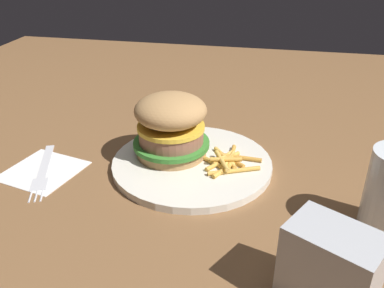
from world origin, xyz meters
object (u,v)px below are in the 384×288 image
plate (192,163)px  sandwich (171,125)px  napkin (43,171)px  fries_pile (227,161)px  napkin_dispenser (330,268)px  fork (43,170)px

plate → sandwich: 0.07m
plate → napkin: size_ratio=2.35×
fries_pile → napkin: 0.30m
plate → sandwich: size_ratio=2.05×
sandwich → napkin_dispenser: sandwich is taller
plate → napkin_dispenser: bearing=-141.3°
sandwich → napkin: (-0.08, 0.19, -0.06)m
napkin → fork: fork is taller
sandwich → fork: sandwich is taller
sandwich → fries_pile: sandwich is taller
fries_pile → napkin_dispenser: (-0.24, -0.13, 0.03)m
sandwich → napkin: bearing=112.1°
napkin_dispenser → sandwich: bearing=161.5°
plate → sandwich: bearing=67.3°
fork → napkin_dispenser: 0.46m
plate → fries_pile: size_ratio=2.51×
napkin → napkin_dispenser: bearing=-112.6°
sandwich → napkin: sandwich is taller
sandwich → napkin: size_ratio=1.15×
plate → napkin: (-0.06, 0.23, -0.01)m
plate → sandwich: (0.02, 0.04, 0.06)m
fries_pile → plate: bearing=90.6°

